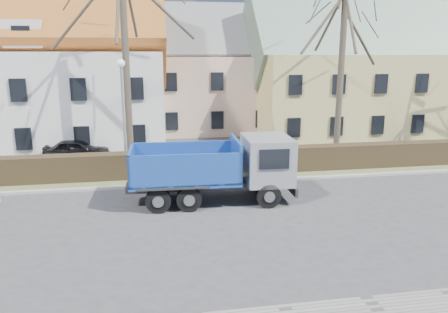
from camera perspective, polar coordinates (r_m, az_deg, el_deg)
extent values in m
plane|color=#39393B|center=(16.63, -6.00, -8.57)|extent=(120.00, 120.00, 0.00)
cube|color=#9C988E|center=(20.94, -6.87, -3.68)|extent=(80.00, 0.30, 0.12)
cube|color=#555F35|center=(22.47, -7.09, -2.50)|extent=(80.00, 3.00, 0.10)
cube|color=black|center=(22.12, -7.11, -1.15)|extent=(60.00, 0.90, 1.30)
imported|color=black|center=(26.77, -18.67, 0.80)|extent=(3.81, 1.72, 1.27)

